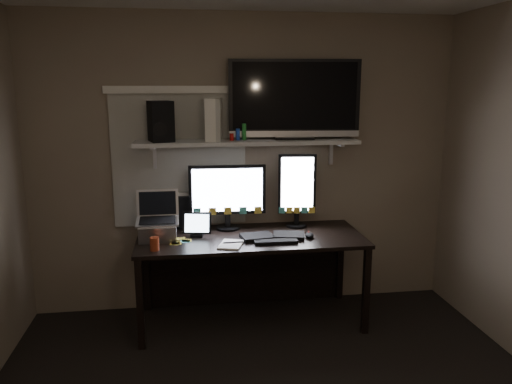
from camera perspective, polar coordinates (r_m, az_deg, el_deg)
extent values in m
plane|color=#6F5F4F|center=(4.26, -1.29, 3.13)|extent=(3.60, 0.00, 3.60)
cube|color=beige|center=(4.21, -8.74, 3.57)|extent=(1.10, 0.02, 1.10)
cube|color=black|center=(4.02, -0.61, -5.26)|extent=(1.80, 0.75, 0.03)
cube|color=black|center=(4.47, -1.20, -8.38)|extent=(1.80, 0.02, 0.70)
cube|color=black|center=(3.82, -13.11, -12.40)|extent=(0.05, 0.05, 0.70)
cube|color=black|center=(4.04, 12.47, -10.98)|extent=(0.05, 0.05, 0.70)
cube|color=black|center=(4.44, -12.39, -8.83)|extent=(0.05, 0.05, 0.70)
cube|color=black|center=(4.63, 9.56, -7.82)|extent=(0.05, 0.05, 0.70)
cube|color=beige|center=(4.06, -1.00, 5.75)|extent=(1.80, 0.35, 0.03)
cube|color=black|center=(4.15, -3.28, -0.51)|extent=(0.64, 0.09, 0.56)
cube|color=black|center=(4.22, 4.70, 0.22)|extent=(0.32, 0.10, 0.64)
cube|color=black|center=(3.96, 1.95, -5.07)|extent=(0.51, 0.21, 0.03)
ellipsoid|color=black|center=(3.99, 6.13, -4.94)|extent=(0.08, 0.12, 0.04)
cube|color=white|center=(3.79, -2.88, -6.01)|extent=(0.23, 0.27, 0.01)
cube|color=black|center=(4.00, -6.78, -3.69)|extent=(0.24, 0.14, 0.20)
cube|color=black|center=(4.25, -8.62, -2.12)|extent=(0.23, 0.11, 0.30)
cube|color=silver|center=(3.95, -11.21, -2.79)|extent=(0.33, 0.27, 0.37)
cylinder|color=#95341B|center=(3.74, -11.52, -5.83)|extent=(0.07, 0.07, 0.10)
cube|color=black|center=(4.13, 4.40, 10.49)|extent=(1.08, 0.28, 0.64)
cube|color=silver|center=(4.04, -4.85, 8.26)|extent=(0.15, 0.29, 0.33)
cube|color=black|center=(4.00, -10.83, 7.94)|extent=(0.22, 0.25, 0.32)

